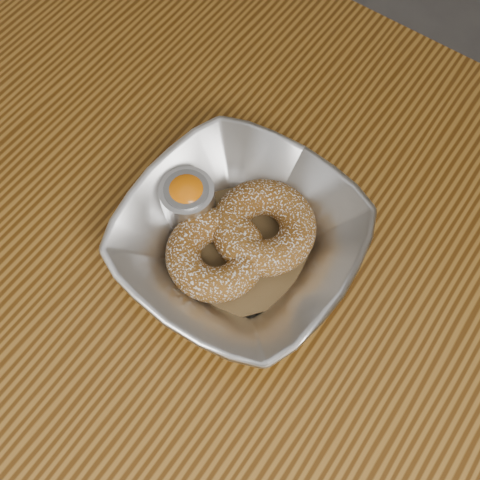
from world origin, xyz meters
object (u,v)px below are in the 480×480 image
Objects in this scene: table at (288,330)px; ramekin at (188,199)px; donut_back at (264,227)px; donut_front at (216,254)px; serving_bowl at (240,240)px.

ramekin is at bearing 173.13° from table.
ramekin reaches higher than donut_back.
table is at bearing 7.56° from donut_front.
ramekin is at bearing 176.90° from serving_bowl.
donut_front is (-0.09, -0.01, 0.13)m from table.
donut_front reaches higher than table.
donut_back reaches higher than donut_front.
table is 21.24× the size of ramekin.
donut_front is (-0.01, -0.03, -0.00)m from serving_bowl.
serving_bowl is at bearing -112.42° from donut_back.
donut_back is at bearing 67.58° from serving_bowl.
ramekin is at bearing 152.74° from donut_front.
table is 0.15m from serving_bowl.
ramekin is at bearing -164.17° from donut_back.
donut_back is at bearing 15.83° from ramekin.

